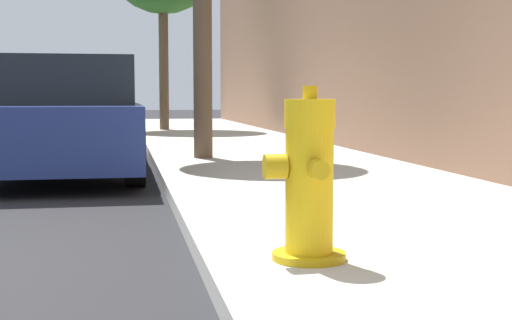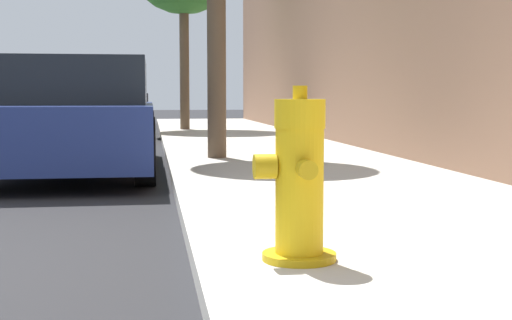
{
  "view_description": "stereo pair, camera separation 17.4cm",
  "coord_description": "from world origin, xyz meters",
  "px_view_note": "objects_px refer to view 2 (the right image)",
  "views": [
    {
      "loc": [
        1.56,
        -3.41,
        0.88
      ],
      "look_at": [
        2.38,
        0.96,
        0.47
      ],
      "focal_mm": 50.0,
      "sensor_mm": 36.0,
      "label": 1
    },
    {
      "loc": [
        1.73,
        -3.44,
        0.88
      ],
      "look_at": [
        2.38,
        0.96,
        0.47
      ],
      "focal_mm": 50.0,
      "sensor_mm": 36.0,
      "label": 2
    }
  ],
  "objects_px": {
    "fire_hydrant": "(298,182)",
    "parked_car_near": "(75,118)",
    "parked_car_mid": "(103,105)",
    "parked_car_far": "(117,101)"
  },
  "relations": [
    {
      "from": "parked_car_mid",
      "to": "parked_car_far",
      "type": "height_order",
      "value": "parked_car_far"
    },
    {
      "from": "parked_car_near",
      "to": "parked_car_far",
      "type": "xyz_separation_m",
      "value": [
        -0.08,
        12.05,
        0.1
      ]
    },
    {
      "from": "parked_car_mid",
      "to": "parked_car_near",
      "type": "bearing_deg",
      "value": -88.96
    },
    {
      "from": "parked_car_near",
      "to": "parked_car_mid",
      "type": "distance_m",
      "value": 6.59
    },
    {
      "from": "parked_car_near",
      "to": "parked_car_far",
      "type": "bearing_deg",
      "value": 90.38
    },
    {
      "from": "parked_car_far",
      "to": "parked_car_near",
      "type": "bearing_deg",
      "value": -89.62
    },
    {
      "from": "parked_car_near",
      "to": "fire_hydrant",
      "type": "bearing_deg",
      "value": -73.36
    },
    {
      "from": "fire_hydrant",
      "to": "parked_car_near",
      "type": "xyz_separation_m",
      "value": [
        -1.52,
        5.09,
        0.15
      ]
    },
    {
      "from": "parked_car_near",
      "to": "parked_car_mid",
      "type": "height_order",
      "value": "parked_car_mid"
    },
    {
      "from": "fire_hydrant",
      "to": "parked_car_far",
      "type": "relative_size",
      "value": 0.18
    }
  ]
}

